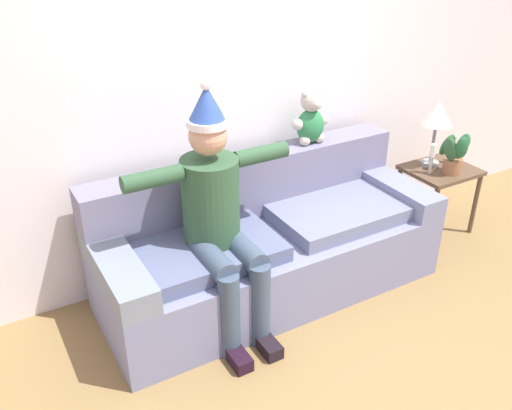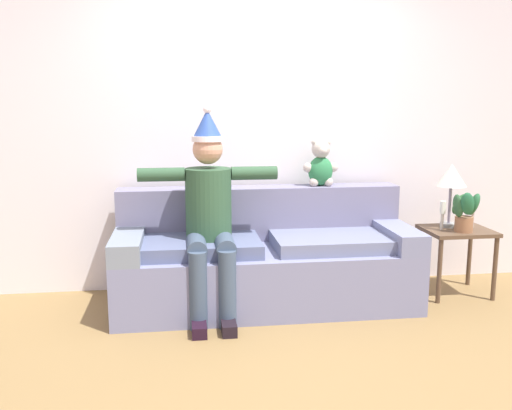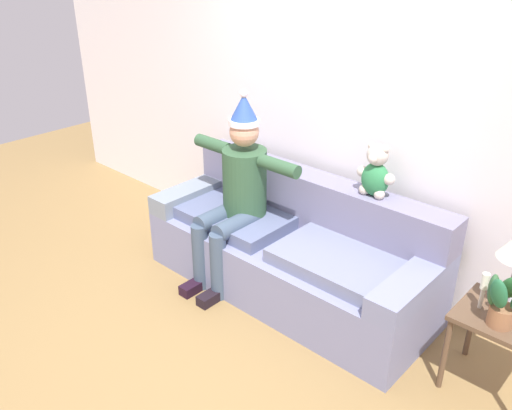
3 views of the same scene
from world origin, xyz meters
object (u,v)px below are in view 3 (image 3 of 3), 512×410
couch (292,250)px  candle_tall (484,286)px  person_seated (236,190)px  side_table (503,329)px  potted_plant (504,301)px  teddy_bear (376,173)px

couch → candle_tall: 1.47m
person_seated → side_table: person_seated is taller
potted_plant → candle_tall: bearing=149.6°
couch → side_table: (1.57, -0.01, 0.11)m
couch → teddy_bear: 0.90m
couch → potted_plant: potted_plant is taller
potted_plant → teddy_bear: bearing=160.9°
candle_tall → side_table: bearing=7.8°
person_seated → potted_plant: person_seated is taller
potted_plant → candle_tall: 0.16m
couch → person_seated: (-0.43, -0.17, 0.43)m
teddy_bear → candle_tall: size_ratio=1.63×
person_seated → potted_plant: bearing=1.6°
couch → teddy_bear: size_ratio=5.94×
person_seated → candle_tall: 1.86m
person_seated → teddy_bear: person_seated is taller
potted_plant → candle_tall: (-0.14, 0.08, -0.01)m
couch → side_table: size_ratio=4.18×
side_table → candle_tall: size_ratio=2.32×
teddy_bear → candle_tall: teddy_bear is taller
couch → potted_plant: size_ratio=6.74×
potted_plant → side_table: bearing=86.9°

